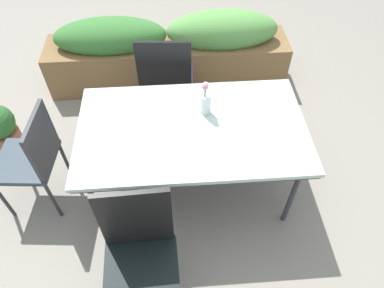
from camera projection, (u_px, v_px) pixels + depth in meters
name	position (u px, v px, depth m)	size (l,w,h in m)	color
ground_plane	(193.00, 182.00, 3.11)	(12.00, 12.00, 0.00)	gray
dining_table	(192.00, 131.00, 2.56)	(1.63, 0.95, 0.74)	#B2C6C1
chair_far_side	(166.00, 77.00, 3.20)	(0.52, 0.52, 1.00)	black
chair_near_left	(140.00, 252.00, 2.10)	(0.46, 0.46, 1.03)	black
chair_end_left	(33.00, 156.00, 2.62)	(0.46, 0.46, 0.92)	#293640
flower_vase	(206.00, 101.00, 2.53)	(0.07, 0.07, 0.28)	silver
planter_box	(169.00, 52.00, 3.72)	(2.50, 0.50, 0.81)	brown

